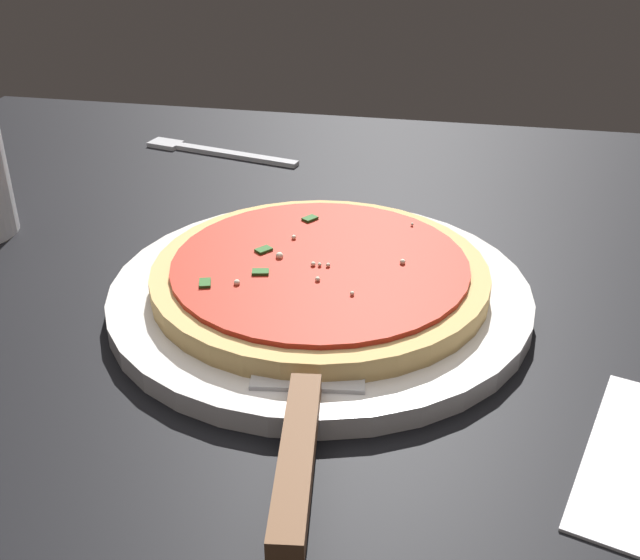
{
  "coord_description": "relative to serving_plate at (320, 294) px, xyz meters",
  "views": [
    {
      "loc": [
        0.15,
        -0.52,
        1.06
      ],
      "look_at": [
        0.05,
        -0.02,
        0.77
      ],
      "focal_mm": 43.79,
      "sensor_mm": 36.0,
      "label": 1
    }
  ],
  "objects": [
    {
      "name": "restaurant_table",
      "position": [
        -0.05,
        0.02,
        -0.14
      ],
      "size": [
        0.98,
        0.89,
        0.75
      ],
      "color": "black",
      "rests_on": "ground_plane"
    },
    {
      "name": "serving_plate",
      "position": [
        0.0,
        0.0,
        0.0
      ],
      "size": [
        0.31,
        0.31,
        0.02
      ],
      "primitive_type": "cylinder",
      "color": "white",
      "rests_on": "restaurant_table"
    },
    {
      "name": "pizza",
      "position": [
        -0.0,
        -0.0,
        0.02
      ],
      "size": [
        0.25,
        0.25,
        0.02
      ],
      "color": "#DBB26B",
      "rests_on": "serving_plate"
    },
    {
      "name": "pizza_server",
      "position": [
        0.02,
        -0.15,
        0.01
      ],
      "size": [
        0.08,
        0.22,
        0.01
      ],
      "color": "silver",
      "rests_on": "serving_plate"
    },
    {
      "name": "fork",
      "position": [
        -0.18,
        0.3,
        -0.01
      ],
      "size": [
        0.19,
        0.06,
        0.0
      ],
      "color": "silver",
      "rests_on": "restaurant_table"
    }
  ]
}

